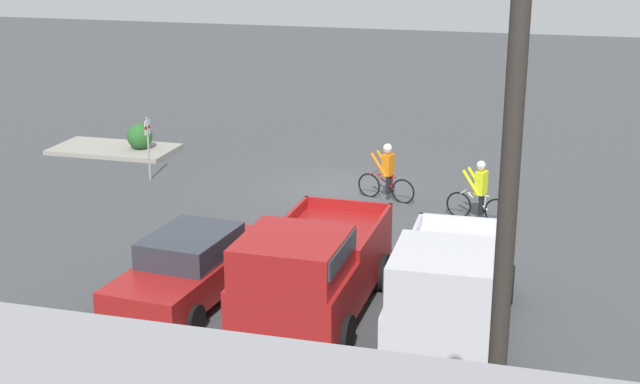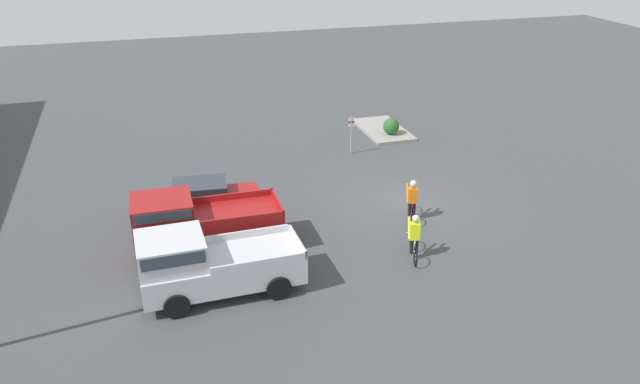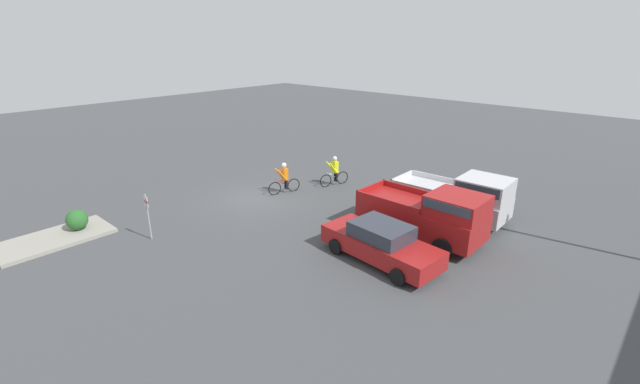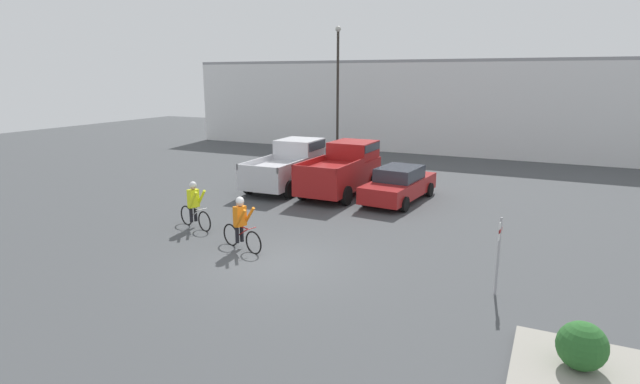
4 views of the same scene
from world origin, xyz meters
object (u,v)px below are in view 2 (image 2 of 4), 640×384
pickup_truck_0 (206,263)px  shrub (391,126)px  pickup_truck_1 (197,223)px  cyclist_0 (412,200)px  sedan_0 (201,200)px  fire_lane_sign (351,131)px  cyclist_1 (414,236)px

pickup_truck_0 → shrub: bearing=-43.1°
pickup_truck_0 → pickup_truck_1: pickup_truck_1 is taller
pickup_truck_0 → cyclist_0: (2.95, -8.52, -0.28)m
sedan_0 → fire_lane_sign: size_ratio=2.43×
cyclist_0 → pickup_truck_1: bearing=90.9°
pickup_truck_1 → cyclist_0: 8.49m
pickup_truck_0 → fire_lane_sign: bearing=-39.2°
cyclist_1 → shrub: bearing=-19.0°
pickup_truck_1 → fire_lane_sign: bearing=-48.0°
pickup_truck_0 → sedan_0: pickup_truck_0 is taller
pickup_truck_1 → cyclist_1: 7.79m
pickup_truck_1 → cyclist_0: (0.13, -8.49, -0.30)m
sedan_0 → fire_lane_sign: bearing=-58.8°
sedan_0 → fire_lane_sign: 9.53m
pickup_truck_0 → sedan_0: 5.65m
pickup_truck_1 → sedan_0: bearing=-8.9°
pickup_truck_0 → cyclist_1: (0.17, -7.35, -0.29)m
cyclist_0 → shrub: cyclist_0 is taller
cyclist_1 → fire_lane_sign: (10.37, -1.26, 0.37)m
shrub → cyclist_0: bearing=162.1°
cyclist_0 → shrub: (9.38, -3.02, -0.27)m
pickup_truck_1 → cyclist_1: (-2.65, -7.32, -0.32)m
pickup_truck_0 → pickup_truck_1: (2.82, -0.03, 0.02)m
pickup_truck_1 → cyclist_0: bearing=-89.1°
pickup_truck_0 → shrub: size_ratio=5.90×
pickup_truck_0 → cyclist_0: size_ratio=2.91×
shrub → cyclist_1: bearing=161.0°
sedan_0 → cyclist_0: bearing=-108.3°
cyclist_0 → fire_lane_sign: 7.60m
fire_lane_sign → pickup_truck_1: bearing=132.0°
cyclist_0 → sedan_0: bearing=71.7°
pickup_truck_0 → cyclist_1: bearing=-88.7°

